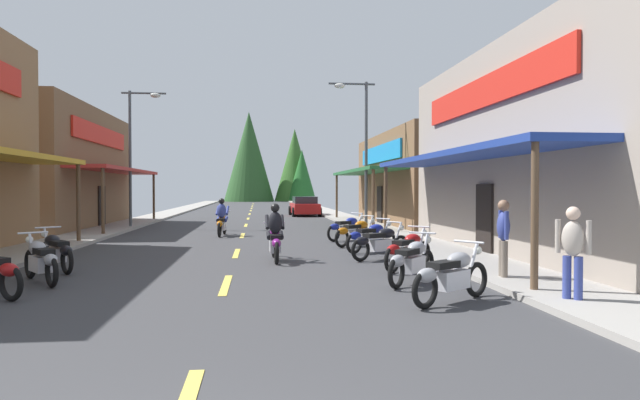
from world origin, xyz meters
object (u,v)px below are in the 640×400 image
(streetlamp_right, at_px, (360,135))
(pedestrian_by_shop, at_px, (503,234))
(motorcycle_parked_right_2, at_px, (408,250))
(pedestrian_browsing, at_px, (573,249))
(rider_cruising_lead, at_px, (275,237))
(motorcycle_parked_left_3, at_px, (41,260))
(motorcycle_parked_right_0, at_px, (451,275))
(parked_car_curbside, at_px, (305,206))
(motorcycle_parked_left_4, at_px, (56,251))
(streetlamp_left, at_px, (136,140))
(motorcycle_parked_right_5, at_px, (357,232))
(motorcycle_parked_right_6, at_px, (347,228))
(motorcycle_parked_right_1, at_px, (412,260))
(rider_cruising_trailing, at_px, (222,220))
(motorcycle_parked_right_4, at_px, (371,236))
(motorcycle_parked_right_3, at_px, (380,242))

(streetlamp_right, distance_m, pedestrian_by_shop, 14.41)
(motorcycle_parked_right_2, distance_m, pedestrian_browsing, 4.66)
(streetlamp_right, relative_size, rider_cruising_lead, 3.21)
(motorcycle_parked_right_2, relative_size, motorcycle_parked_left_3, 0.89)
(motorcycle_parked_right_2, bearing_deg, streetlamp_right, 40.33)
(motorcycle_parked_right_0, xyz_separation_m, parked_car_curbside, (0.06, 30.78, 0.20))
(motorcycle_parked_left_4, xyz_separation_m, parked_car_curbside, (8.13, 26.22, 0.20))
(streetlamp_left, xyz_separation_m, motorcycle_parked_right_5, (9.31, -9.48, -3.87))
(parked_car_curbside, bearing_deg, streetlamp_left, 140.23)
(motorcycle_parked_right_6, distance_m, motorcycle_parked_left_3, 11.69)
(motorcycle_parked_left_3, distance_m, motorcycle_parked_left_4, 1.70)
(motorcycle_parked_right_1, distance_m, rider_cruising_lead, 4.76)
(motorcycle_parked_right_6, distance_m, parked_car_curbside, 19.24)
(streetlamp_right, height_order, rider_cruising_lead, streetlamp_right)
(motorcycle_parked_right_0, xyz_separation_m, rider_cruising_trailing, (-4.79, 14.10, 0.17))
(streetlamp_left, xyz_separation_m, streetlamp_right, (10.59, -3.03, 0.05))
(motorcycle_parked_right_0, xyz_separation_m, motorcycle_parked_right_4, (0.17, 7.60, 0.00))
(motorcycle_parked_right_4, relative_size, motorcycle_parked_left_3, 1.02)
(streetlamp_left, distance_m, motorcycle_parked_right_6, 12.51)
(motorcycle_parked_left_3, height_order, rider_cruising_trailing, rider_cruising_trailing)
(motorcycle_parked_left_4, height_order, rider_cruising_trailing, rider_cruising_trailing)
(motorcycle_parked_right_6, relative_size, pedestrian_by_shop, 1.03)
(motorcycle_parked_right_5, relative_size, rider_cruising_lead, 0.83)
(streetlamp_left, xyz_separation_m, motorcycle_parked_left_3, (1.46, -16.06, -3.87))
(motorcycle_parked_right_2, xyz_separation_m, pedestrian_by_shop, (1.51, -1.94, 0.52))
(motorcycle_parked_right_2, bearing_deg, motorcycle_parked_right_5, 47.78)
(rider_cruising_lead, height_order, parked_car_curbside, rider_cruising_lead)
(motorcycle_parked_right_1, height_order, motorcycle_parked_right_6, same)
(motorcycle_parked_right_4, bearing_deg, streetlamp_right, 48.26)
(motorcycle_parked_right_4, distance_m, parked_car_curbside, 23.18)
(motorcycle_parked_left_3, bearing_deg, streetlamp_right, -70.86)
(streetlamp_right, height_order, motorcycle_parked_right_6, streetlamp_right)
(streetlamp_left, distance_m, pedestrian_browsing, 22.66)
(motorcycle_parked_right_3, bearing_deg, streetlamp_left, 95.31)
(motorcycle_parked_right_1, distance_m, pedestrian_by_shop, 2.03)
(motorcycle_parked_left_3, relative_size, parked_car_curbside, 0.41)
(rider_cruising_lead, bearing_deg, streetlamp_left, 24.90)
(motorcycle_parked_left_3, height_order, parked_car_curbside, parked_car_curbside)
(motorcycle_parked_right_5, bearing_deg, motorcycle_parked_left_3, -176.27)
(motorcycle_parked_right_5, relative_size, rider_cruising_trailing, 0.83)
(motorcycle_parked_right_0, xyz_separation_m, motorcycle_parked_right_2, (0.31, 3.87, 0.00))
(pedestrian_browsing, bearing_deg, motorcycle_parked_right_1, -95.50)
(motorcycle_parked_right_6, relative_size, parked_car_curbside, 0.41)
(motorcycle_parked_left_3, height_order, motorcycle_parked_left_4, same)
(motorcycle_parked_right_3, distance_m, motorcycle_parked_left_4, 8.24)
(motorcycle_parked_right_5, height_order, motorcycle_parked_left_3, same)
(motorcycle_parked_right_6, distance_m, pedestrian_by_shop, 9.79)
(motorcycle_parked_right_3, xyz_separation_m, pedestrian_browsing, (1.85, -6.33, 0.48))
(motorcycle_parked_right_4, relative_size, parked_car_curbside, 0.42)
(motorcycle_parked_right_3, distance_m, pedestrian_browsing, 6.61)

